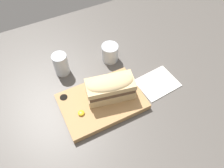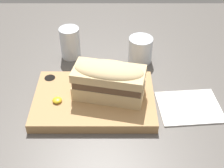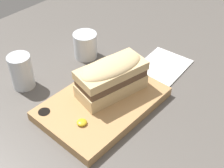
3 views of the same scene
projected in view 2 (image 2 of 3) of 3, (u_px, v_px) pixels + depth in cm
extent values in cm
cube|color=#56514C|center=(108.00, 110.00, 82.52)|extent=(184.06, 125.94, 2.00)
cube|color=tan|center=(93.00, 100.00, 82.26)|extent=(31.52, 21.34, 2.60)
cylinder|color=black|center=(49.00, 80.00, 87.70)|extent=(2.99, 2.99, 1.30)
cube|color=#DBBC84|center=(107.00, 89.00, 80.58)|extent=(19.25, 11.85, 3.85)
cube|color=brown|center=(107.00, 81.00, 78.71)|extent=(18.48, 11.37, 2.03)
cube|color=#DBBC84|center=(107.00, 74.00, 77.33)|extent=(19.25, 11.85, 2.31)
ellipsoid|color=#DBBC84|center=(106.00, 71.00, 76.72)|extent=(18.87, 11.61, 3.46)
ellipsoid|color=gold|center=(56.00, 100.00, 79.48)|extent=(2.44, 2.44, 0.97)
cylinder|color=silver|center=(69.00, 43.00, 97.22)|extent=(6.19, 6.19, 9.92)
cylinder|color=silver|center=(70.00, 50.00, 98.83)|extent=(5.44, 5.44, 4.46)
cylinder|color=silver|center=(139.00, 50.00, 95.99)|extent=(7.33, 7.33, 7.97)
cylinder|color=#470A14|center=(139.00, 52.00, 96.58)|extent=(6.59, 6.59, 5.71)
cube|color=white|center=(188.00, 107.00, 81.76)|extent=(17.06, 14.12, 0.40)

